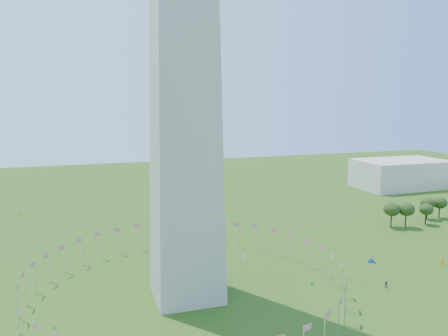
# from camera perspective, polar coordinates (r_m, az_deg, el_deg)

# --- Properties ---
(flag_ring) EXTENTS (80.24, 80.24, 9.00)m
(flag_ring) POSITION_cam_1_polar(r_m,az_deg,el_deg) (117.41, -4.88, -14.29)
(flag_ring) COLOR silver
(flag_ring) RESTS_ON ground
(gov_building_east_a) EXTENTS (50.00, 30.00, 16.00)m
(gov_building_east_a) POSITION_cam_1_polar(r_m,az_deg,el_deg) (272.38, 22.02, -0.69)
(gov_building_east_a) COLOR beige
(gov_building_east_a) RESTS_ON ground
(kites_aloft) EXTENTS (114.59, 61.01, 31.06)m
(kites_aloft) POSITION_cam_1_polar(r_m,az_deg,el_deg) (91.90, 3.93, -11.49)
(kites_aloft) COLOR blue
(kites_aloft) RESTS_ON ground
(tree_line_east) EXTENTS (53.41, 15.44, 10.06)m
(tree_line_east) POSITION_cam_1_polar(r_m,az_deg,el_deg) (201.70, 25.80, -5.11)
(tree_line_east) COLOR #2E4918
(tree_line_east) RESTS_ON ground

